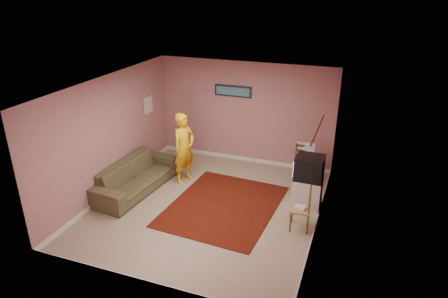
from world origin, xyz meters
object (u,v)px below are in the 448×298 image
(crt_tv, at_px, (309,168))
(chair_b, at_px, (301,204))
(tv_cabinet, at_px, (307,194))
(sofa, at_px, (135,176))
(chair_a, at_px, (303,162))
(person, at_px, (184,148))

(crt_tv, xyz_separation_m, chair_b, (-0.00, -0.73, -0.42))
(tv_cabinet, distance_m, sofa, 3.78)
(crt_tv, distance_m, chair_a, 1.11)
(crt_tv, height_order, chair_b, crt_tv)
(tv_cabinet, distance_m, chair_a, 1.07)
(chair_b, bearing_deg, person, -115.38)
(chair_b, xyz_separation_m, sofa, (-3.74, 0.25, -0.19))
(chair_b, bearing_deg, tv_cabinet, 173.36)
(tv_cabinet, bearing_deg, crt_tv, 179.10)
(tv_cabinet, relative_size, chair_a, 1.36)
(crt_tv, height_order, sofa, crt_tv)
(crt_tv, relative_size, sofa, 0.25)
(chair_a, bearing_deg, chair_b, -89.30)
(crt_tv, xyz_separation_m, person, (-2.88, 0.29, -0.11))
(sofa, bearing_deg, chair_a, -61.46)
(chair_a, xyz_separation_m, chair_b, (0.26, -1.74, -0.06))
(person, bearing_deg, chair_a, -55.32)
(tv_cabinet, height_order, chair_b, chair_b)
(crt_tv, height_order, person, person)
(crt_tv, distance_m, chair_b, 0.85)
(tv_cabinet, relative_size, chair_b, 1.52)
(chair_a, height_order, sofa, chair_a)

